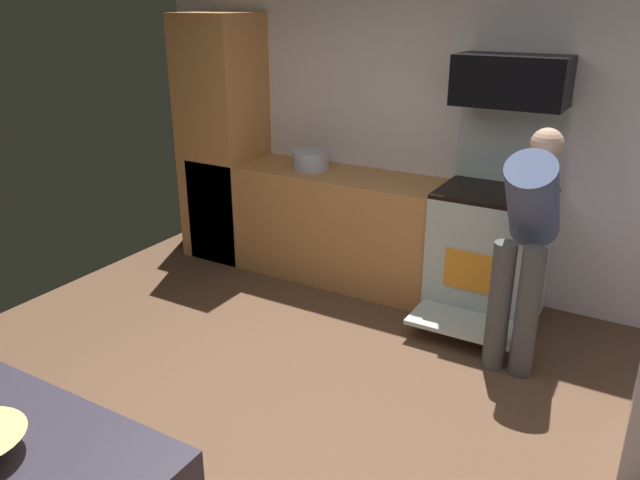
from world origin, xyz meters
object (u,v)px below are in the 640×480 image
Objects in this scene: oven_range at (490,249)px; person_cook at (527,235)px; stock_pot at (311,160)px; microwave at (511,81)px.

person_cook is (0.35, -0.57, 0.36)m from oven_range.
oven_range reaches higher than stock_pot.
microwave is at bearing 3.00° from stock_pot.
person_cook reaches higher than stock_pot.
oven_range is 1.19m from microwave.
oven_range is 1.59m from stock_pot.
oven_range is at bearing -0.52° from stock_pot.
oven_range is 1.03× the size of person_cook.
microwave is at bearing 117.88° from person_cook.
stock_pot is (-1.52, -0.08, -0.72)m from microwave.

